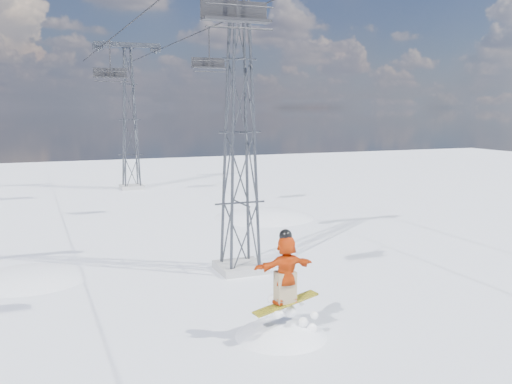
% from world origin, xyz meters
% --- Properties ---
extents(ground, '(120.00, 120.00, 0.00)m').
position_xyz_m(ground, '(0.00, 0.00, 0.00)').
color(ground, white).
rests_on(ground, ground).
extents(snow_terrain, '(39.00, 37.00, 22.00)m').
position_xyz_m(snow_terrain, '(-4.77, 21.24, -9.59)').
color(snow_terrain, white).
rests_on(snow_terrain, ground).
extents(lift_tower_near, '(5.20, 1.80, 11.43)m').
position_xyz_m(lift_tower_near, '(0.80, 8.00, 5.47)').
color(lift_tower_near, '#999999').
rests_on(lift_tower_near, ground).
extents(lift_tower_far, '(5.20, 1.80, 11.43)m').
position_xyz_m(lift_tower_far, '(0.80, 33.00, 5.47)').
color(lift_tower_far, '#999999').
rests_on(lift_tower_far, ground).
extents(haul_cables, '(4.46, 51.00, 0.06)m').
position_xyz_m(haul_cables, '(0.80, 19.50, 10.85)').
color(haul_cables, black).
rests_on(haul_cables, ground).
extents(lift_chair_near, '(1.90, 0.55, 2.36)m').
position_xyz_m(lift_chair_near, '(-1.40, 2.29, 8.96)').
color(lift_chair_near, black).
rests_on(lift_chair_near, ground).
extents(lift_chair_mid, '(1.97, 0.57, 2.44)m').
position_xyz_m(lift_chair_mid, '(3.00, 18.93, 8.89)').
color(lift_chair_mid, black).
rests_on(lift_chair_mid, ground).
extents(lift_chair_far, '(2.20, 0.63, 2.72)m').
position_xyz_m(lift_chair_far, '(-1.40, 26.84, 8.67)').
color(lift_chair_far, black).
rests_on(lift_chair_far, ground).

